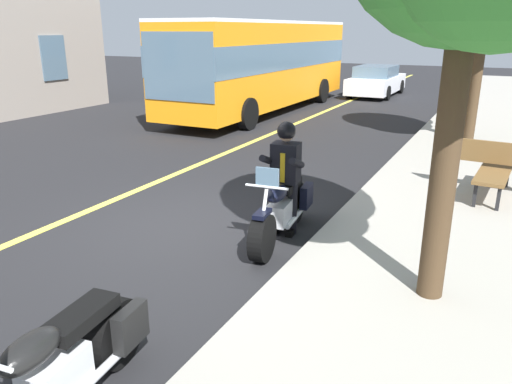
# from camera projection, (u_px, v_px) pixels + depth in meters

# --- Properties ---
(ground_plane) EXTENTS (80.00, 80.00, 0.00)m
(ground_plane) POSITION_uv_depth(u_px,v_px,m) (190.00, 228.00, 7.86)
(ground_plane) COLOR black
(sidewalk_curb) EXTENTS (60.00, 5.00, 0.15)m
(sidewalk_curb) POSITION_uv_depth(u_px,v_px,m) (502.00, 287.00, 5.90)
(sidewalk_curb) COLOR #9E998E
(sidewalk_curb) RESTS_ON ground_plane
(lane_center_stripe) EXTENTS (60.00, 0.16, 0.01)m
(lane_center_stripe) POSITION_uv_depth(u_px,v_px,m) (96.00, 208.00, 8.73)
(lane_center_stripe) COLOR #E5DB4C
(lane_center_stripe) RESTS_ON ground_plane
(motorcycle_main) EXTENTS (2.22, 0.76, 1.26)m
(motorcycle_main) POSITION_uv_depth(u_px,v_px,m) (281.00, 209.00, 7.36)
(motorcycle_main) COLOR black
(motorcycle_main) RESTS_ON ground_plane
(rider_main) EXTENTS (0.67, 0.60, 1.74)m
(rider_main) POSITION_uv_depth(u_px,v_px,m) (285.00, 168.00, 7.35)
(rider_main) COLOR black
(rider_main) RESTS_ON ground_plane
(motorcycle_parked) EXTENTS (2.22, 0.75, 1.26)m
(motorcycle_parked) POSITION_uv_depth(u_px,v_px,m) (60.00, 368.00, 3.91)
(motorcycle_parked) COLOR black
(motorcycle_parked) RESTS_ON ground_plane
(bus_far) EXTENTS (11.05, 2.70, 3.30)m
(bus_far) POSITION_uv_depth(u_px,v_px,m) (264.00, 61.00, 18.49)
(bus_far) COLOR orange
(bus_far) RESTS_ON ground_plane
(car_silver) EXTENTS (4.60, 1.92, 1.40)m
(car_silver) POSITION_uv_depth(u_px,v_px,m) (376.00, 81.00, 23.23)
(car_silver) COLOR white
(car_silver) RESTS_ON ground_plane
(bench_sidewalk) EXTENTS (1.83, 1.80, 0.95)m
(bench_sidewalk) POSITION_uv_depth(u_px,v_px,m) (496.00, 165.00, 8.78)
(bench_sidewalk) COLOR brown
(bench_sidewalk) RESTS_ON sidewalk_curb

